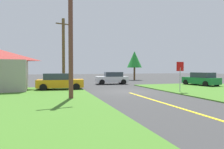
{
  "coord_description": "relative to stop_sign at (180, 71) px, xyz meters",
  "views": [
    {
      "loc": [
        -6.51,
        -16.98,
        2.08
      ],
      "look_at": [
        -0.25,
        3.3,
        1.46
      ],
      "focal_mm": 32.26,
      "sensor_mm": 36.0,
      "label": 1
    }
  ],
  "objects": [
    {
      "name": "car_approaching_junction",
      "position": [
        -2.7,
        11.04,
        -1.08
      ],
      "size": [
        4.37,
        2.51,
        1.62
      ],
      "rotation": [
        0.0,
        0.0,
        3.04
      ],
      "color": "silver",
      "rests_on": "ground"
    },
    {
      "name": "lane_stripe_center",
      "position": [
        -4.15,
        -5.75,
        -1.88
      ],
      "size": [
        0.2,
        14.0,
        0.01
      ],
      "primitive_type": "cube",
      "color": "yellow",
      "rests_on": "ground"
    },
    {
      "name": "utility_pole_near",
      "position": [
        -9.31,
        -0.93,
        2.3
      ],
      "size": [
        1.79,
        0.49,
        8.15
      ],
      "color": "brown",
      "rests_on": "ground"
    },
    {
      "name": "utility_pole_mid",
      "position": [
        -9.09,
        10.1,
        2.23
      ],
      "size": [
        1.77,
        0.59,
        8.06
      ],
      "color": "brown",
      "rests_on": "ground"
    },
    {
      "name": "oak_tree_left",
      "position": [
        4.0,
        18.94,
        1.84
      ],
      "size": [
        2.69,
        2.69,
        5.23
      ],
      "color": "brown",
      "rests_on": "ground"
    },
    {
      "name": "ground_plane",
      "position": [
        -4.15,
        2.25,
        -1.88
      ],
      "size": [
        120.0,
        120.0,
        0.0
      ],
      "primitive_type": "plane",
      "color": "#393939"
    },
    {
      "name": "stop_sign",
      "position": [
        0.0,
        0.0,
        0.0
      ],
      "size": [
        0.78,
        0.16,
        2.66
      ],
      "rotation": [
        0.0,
        0.0,
        3.3
      ],
      "color": "#9EA0A8",
      "rests_on": "ground"
    },
    {
      "name": "parked_car_near_building",
      "position": [
        -9.79,
        5.43,
        -1.08
      ],
      "size": [
        4.53,
        2.23,
        1.62
      ],
      "rotation": [
        0.0,
        0.0,
        -0.09
      ],
      "color": "orange",
      "rests_on": "ground"
    },
    {
      "name": "car_on_crossroad",
      "position": [
        6.74,
        5.19,
        -1.08
      ],
      "size": [
        2.54,
        4.53,
        1.62
      ],
      "rotation": [
        0.0,
        0.0,
        1.72
      ],
      "color": "#196B33",
      "rests_on": "ground"
    }
  ]
}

